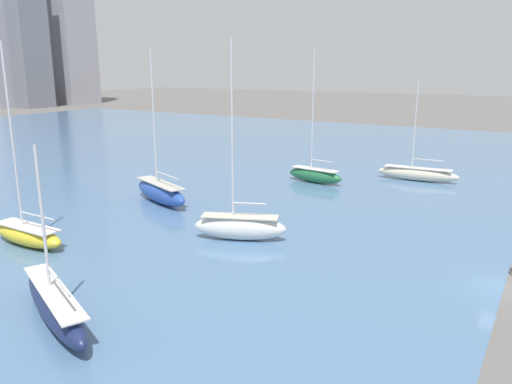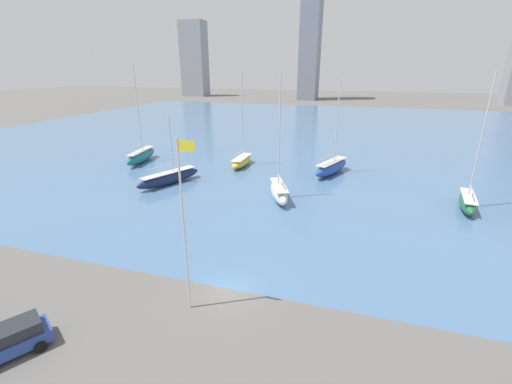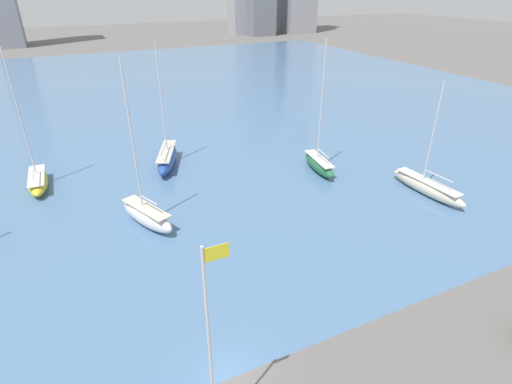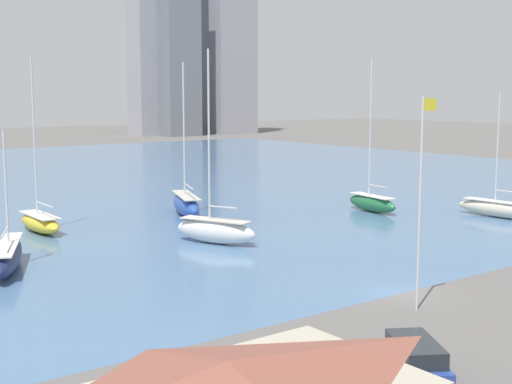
{
  "view_description": "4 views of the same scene",
  "coord_description": "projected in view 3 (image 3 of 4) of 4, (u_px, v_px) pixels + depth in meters",
  "views": [
    {
      "loc": [
        -34.23,
        -1.72,
        14.1
      ],
      "look_at": [
        -4.5,
        16.3,
        5.4
      ],
      "focal_mm": 35.0,
      "sensor_mm": 36.0,
      "label": 1
    },
    {
      "loc": [
        8.64,
        -21.12,
        16.51
      ],
      "look_at": [
        -1.72,
        12.66,
        3.58
      ],
      "focal_mm": 24.0,
      "sensor_mm": 36.0,
      "label": 2
    },
    {
      "loc": [
        -5.64,
        -15.68,
        21.91
      ],
      "look_at": [
        7.43,
        11.93,
        5.82
      ],
      "focal_mm": 28.0,
      "sensor_mm": 36.0,
      "label": 3
    },
    {
      "loc": [
        -34.09,
        -29.59,
        12.54
      ],
      "look_at": [
        -4.75,
        9.19,
        5.93
      ],
      "focal_mm": 50.0,
      "sensor_mm": 36.0,
      "label": 4
    }
  ],
  "objects": [
    {
      "name": "flag_pole",
      "position": [
        211.0,
        347.0,
        18.71
      ],
      "size": [
        1.24,
        0.14,
        12.51
      ],
      "color": "silver",
      "rests_on": "ground_plane"
    },
    {
      "name": "sailboat_blue",
      "position": [
        167.0,
        158.0,
        53.14
      ],
      "size": [
        5.6,
        10.04,
        15.94
      ],
      "rotation": [
        0.0,
        0.0,
        -0.37
      ],
      "color": "#284CA8",
      "rests_on": "harbor_water"
    },
    {
      "name": "ground_plane",
      "position": [
        230.0,
        379.0,
        24.89
      ],
      "size": [
        500.0,
        500.0,
        0.0
      ],
      "primitive_type": "plane",
      "color": "#605E5B"
    },
    {
      "name": "sailboat_green",
      "position": [
        319.0,
        164.0,
        51.73
      ],
      "size": [
        2.77,
        7.78,
        16.33
      ],
      "rotation": [
        0.0,
        0.0,
        -0.14
      ],
      "color": "#236B3D",
      "rests_on": "harbor_water"
    },
    {
      "name": "sailboat_white",
      "position": [
        147.0,
        215.0,
        40.07
      ],
      "size": [
        4.76,
        7.91,
        16.37
      ],
      "rotation": [
        0.0,
        0.0,
        0.4
      ],
      "color": "white",
      "rests_on": "harbor_water"
    },
    {
      "name": "sailboat_yellow",
      "position": [
        38.0,
        180.0,
        47.58
      ],
      "size": [
        2.2,
        7.93,
        16.03
      ],
      "rotation": [
        0.0,
        0.0,
        -0.01
      ],
      "color": "yellow",
      "rests_on": "harbor_water"
    },
    {
      "name": "harbor_water",
      "position": [
        101.0,
        104.0,
        80.87
      ],
      "size": [
        180.0,
        140.0,
        0.0
      ],
      "color": "#4C7099",
      "rests_on": "ground_plane"
    },
    {
      "name": "sailboat_cream",
      "position": [
        427.0,
        187.0,
        46.12
      ],
      "size": [
        2.33,
        10.22,
        12.86
      ],
      "rotation": [
        0.0,
        0.0,
        0.06
      ],
      "color": "beige",
      "rests_on": "harbor_water"
    }
  ]
}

